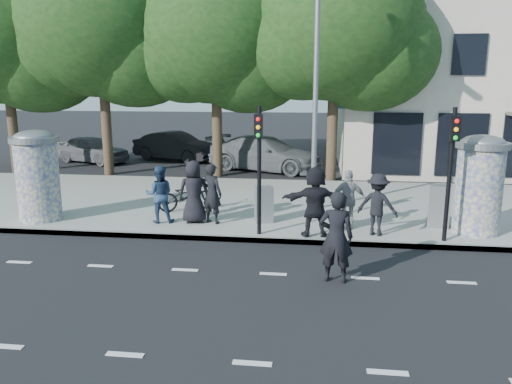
# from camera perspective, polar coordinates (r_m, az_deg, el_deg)

# --- Properties ---
(ground) EXTENTS (120.00, 120.00, 0.00)m
(ground) POSITION_cam_1_polar(r_m,az_deg,el_deg) (9.89, 1.25, -12.37)
(ground) COLOR black
(ground) RESTS_ON ground
(sidewalk) EXTENTS (40.00, 8.00, 0.15)m
(sidewalk) POSITION_cam_1_polar(r_m,az_deg,el_deg) (16.95, 3.81, -1.45)
(sidewalk) COLOR gray
(sidewalk) RESTS_ON ground
(curb) EXTENTS (40.00, 0.10, 0.16)m
(curb) POSITION_cam_1_polar(r_m,az_deg,el_deg) (13.16, 2.82, -5.58)
(curb) COLOR slate
(curb) RESTS_ON ground
(lane_dash_near) EXTENTS (32.00, 0.12, 0.01)m
(lane_dash_near) POSITION_cam_1_polar(r_m,az_deg,el_deg) (7.96, -0.44, -18.99)
(lane_dash_near) COLOR silver
(lane_dash_near) RESTS_ON ground
(lane_dash_far) EXTENTS (32.00, 0.12, 0.01)m
(lane_dash_far) POSITION_cam_1_polar(r_m,az_deg,el_deg) (11.17, 1.99, -9.35)
(lane_dash_far) COLOR silver
(lane_dash_far) RESTS_ON ground
(ad_column_left) EXTENTS (1.36, 1.36, 2.65)m
(ad_column_left) POSITION_cam_1_polar(r_m,az_deg,el_deg) (15.89, -23.71, 1.96)
(ad_column_left) COLOR beige
(ad_column_left) RESTS_ON sidewalk
(ad_column_right) EXTENTS (1.36, 1.36, 2.65)m
(ad_column_right) POSITION_cam_1_polar(r_m,az_deg,el_deg) (14.53, 24.16, 1.02)
(ad_column_right) COLOR beige
(ad_column_right) RESTS_ON sidewalk
(traffic_pole_near) EXTENTS (0.22, 0.31, 3.40)m
(traffic_pole_near) POSITION_cam_1_polar(r_m,az_deg,el_deg) (12.95, 0.35, 3.95)
(traffic_pole_near) COLOR black
(traffic_pole_near) RESTS_ON sidewalk
(traffic_pole_far) EXTENTS (0.22, 0.31, 3.40)m
(traffic_pole_far) POSITION_cam_1_polar(r_m,az_deg,el_deg) (13.28, 21.42, 3.30)
(traffic_pole_far) COLOR black
(traffic_pole_far) RESTS_ON sidewalk
(street_lamp) EXTENTS (0.25, 0.93, 8.00)m
(street_lamp) POSITION_cam_1_polar(r_m,az_deg,el_deg) (15.57, 6.92, 14.77)
(street_lamp) COLOR slate
(street_lamp) RESTS_ON sidewalk
(tree_far_left) EXTENTS (7.20, 7.20, 9.26)m
(tree_far_left) POSITION_cam_1_polar(r_m,az_deg,el_deg) (25.61, -26.94, 15.78)
(tree_far_left) COLOR #38281C
(tree_far_left) RESTS_ON ground
(tree_mid_left) EXTENTS (7.20, 7.20, 9.57)m
(tree_mid_left) POSITION_cam_1_polar(r_m,az_deg,el_deg) (23.50, -17.41, 17.70)
(tree_mid_left) COLOR #38281C
(tree_mid_left) RESTS_ON ground
(tree_near_left) EXTENTS (6.80, 6.80, 8.97)m
(tree_near_left) POSITION_cam_1_polar(r_m,az_deg,el_deg) (22.15, -4.65, 17.43)
(tree_near_left) COLOR #38281C
(tree_near_left) RESTS_ON ground
(tree_center) EXTENTS (7.00, 7.00, 9.30)m
(tree_center) POSITION_cam_1_polar(r_m,az_deg,el_deg) (21.34, 9.08, 18.17)
(tree_center) COLOR #38281C
(tree_center) RESTS_ON ground
(ped_a) EXTENTS (1.01, 0.79, 1.82)m
(ped_a) POSITION_cam_1_polar(r_m,az_deg,el_deg) (14.43, -7.12, 0.03)
(ped_a) COLOR black
(ped_a) RESTS_ON sidewalk
(ped_b) EXTENTS (0.75, 0.63, 1.74)m
(ped_b) POSITION_cam_1_polar(r_m,az_deg,el_deg) (14.33, -5.05, -0.18)
(ped_b) COLOR black
(ped_b) RESTS_ON sidewalk
(ped_c) EXTENTS (0.92, 0.79, 1.66)m
(ped_c) POSITION_cam_1_polar(r_m,az_deg,el_deg) (14.63, -10.98, -0.26)
(ped_c) COLOR navy
(ped_c) RESTS_ON sidewalk
(ped_d) EXTENTS (1.22, 0.94, 1.66)m
(ped_d) POSITION_cam_1_polar(r_m,az_deg,el_deg) (13.56, 13.71, -1.40)
(ped_d) COLOR black
(ped_d) RESTS_ON sidewalk
(ped_e) EXTENTS (1.01, 0.62, 1.66)m
(ped_e) POSITION_cam_1_polar(r_m,az_deg,el_deg) (13.94, 10.51, -0.88)
(ped_e) COLOR #97979A
(ped_e) RESTS_ON sidewalk
(ped_f) EXTENTS (1.81, 0.84, 1.88)m
(ped_f) POSITION_cam_1_polar(r_m,az_deg,el_deg) (13.14, 6.78, -1.08)
(ped_f) COLOR black
(ped_f) RESTS_ON sidewalk
(man_road) EXTENTS (0.76, 0.54, 1.97)m
(man_road) POSITION_cam_1_polar(r_m,az_deg,el_deg) (10.60, 9.14, -5.09)
(man_road) COLOR black
(man_road) RESTS_ON ground
(bicycle) EXTENTS (1.41, 1.92, 0.96)m
(bicycle) POSITION_cam_1_polar(r_m,az_deg,el_deg) (15.89, -7.95, -0.43)
(bicycle) COLOR black
(bicycle) RESTS_ON sidewalk
(cabinet_left) EXTENTS (0.59, 0.50, 1.06)m
(cabinet_left) POSITION_cam_1_polar(r_m,az_deg,el_deg) (14.45, 0.91, -1.42)
(cabinet_left) COLOR gray
(cabinet_left) RESTS_ON sidewalk
(cabinet_right) EXTENTS (0.65, 0.53, 1.19)m
(cabinet_right) POSITION_cam_1_polar(r_m,az_deg,el_deg) (14.88, 20.21, -1.52)
(cabinet_right) COLOR slate
(cabinet_right) RESTS_ON sidewalk
(car_left) EXTENTS (3.08, 4.43, 1.40)m
(car_left) POSITION_cam_1_polar(r_m,az_deg,el_deg) (27.46, -18.21, 4.67)
(car_left) COLOR slate
(car_left) RESTS_ON ground
(car_mid) EXTENTS (3.08, 4.86, 1.51)m
(car_mid) POSITION_cam_1_polar(r_m,az_deg,el_deg) (27.15, -9.19, 5.18)
(car_mid) COLOR black
(car_mid) RESTS_ON ground
(car_right) EXTENTS (3.97, 5.98, 1.61)m
(car_right) POSITION_cam_1_polar(r_m,az_deg,el_deg) (23.74, 1.08, 4.41)
(car_right) COLOR slate
(car_right) RESTS_ON ground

